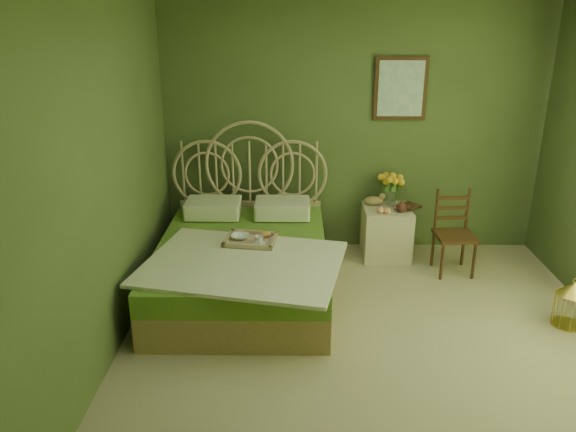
{
  "coord_description": "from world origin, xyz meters",
  "views": [
    {
      "loc": [
        -0.62,
        -3.62,
        2.53
      ],
      "look_at": [
        -0.68,
        1.0,
        0.81
      ],
      "focal_mm": 35.0,
      "sensor_mm": 36.0,
      "label": 1
    }
  ],
  "objects_px": {
    "chair": "(454,227)",
    "birdcage": "(571,305)",
    "nightstand": "(387,225)",
    "bed": "(243,260)"
  },
  "relations": [
    {
      "from": "chair",
      "to": "birdcage",
      "type": "distance_m",
      "value": 1.33
    },
    {
      "from": "nightstand",
      "to": "bed",
      "type": "bearing_deg",
      "value": -150.85
    },
    {
      "from": "nightstand",
      "to": "birdcage",
      "type": "height_order",
      "value": "nightstand"
    },
    {
      "from": "bed",
      "to": "nightstand",
      "type": "relative_size",
      "value": 2.36
    },
    {
      "from": "bed",
      "to": "nightstand",
      "type": "distance_m",
      "value": 1.68
    },
    {
      "from": "bed",
      "to": "birdcage",
      "type": "distance_m",
      "value": 2.86
    },
    {
      "from": "bed",
      "to": "birdcage",
      "type": "height_order",
      "value": "bed"
    },
    {
      "from": "chair",
      "to": "birdcage",
      "type": "bearing_deg",
      "value": -59.42
    },
    {
      "from": "bed",
      "to": "birdcage",
      "type": "relative_size",
      "value": 5.78
    },
    {
      "from": "nightstand",
      "to": "birdcage",
      "type": "bearing_deg",
      "value": -46.88
    }
  ]
}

